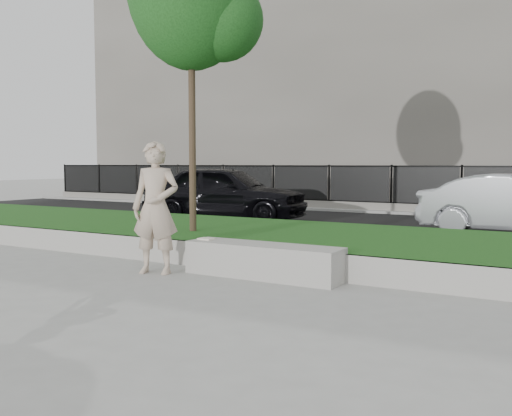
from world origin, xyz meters
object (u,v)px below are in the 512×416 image
Objects in this scene: stone_bench at (263,261)px; man at (156,208)px; car_dark at (225,193)px; book at (206,239)px.

stone_bench is 1.20× the size of man.
man is at bearing -163.37° from car_dark.
car_dark is at bearing 98.11° from man.
book is 0.05× the size of car_dark.
stone_bench is 0.51× the size of car_dark.
book reaches higher than stone_bench.
car_dark is at bearing 124.10° from book.
man reaches higher than car_dark.
stone_bench is 8.00m from car_dark.
man is (-1.54, -0.55, 0.75)m from stone_bench.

